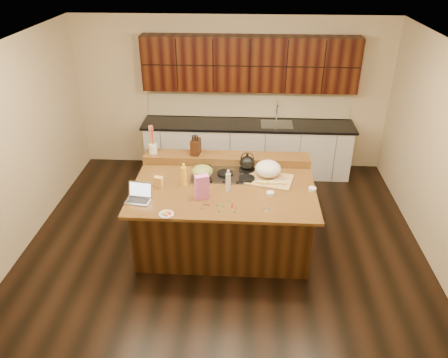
{
  "coord_description": "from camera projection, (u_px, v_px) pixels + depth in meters",
  "views": [
    {
      "loc": [
        0.29,
        -4.97,
        3.8
      ],
      "look_at": [
        0.0,
        0.05,
        1.0
      ],
      "focal_mm": 35.0,
      "sensor_mm": 36.0,
      "label": 1
    }
  ],
  "objects": [
    {
      "name": "candy_plate",
      "position": [
        166.0,
        214.0,
        5.16
      ],
      "size": [
        0.22,
        0.22,
        0.01
      ],
      "primitive_type": "cylinder",
      "rotation": [
        0.0,
        0.0,
        -0.3
      ],
      "color": "white",
      "rests_on": "island"
    },
    {
      "name": "gumdrop_11",
      "position": [
        207.0,
        204.0,
        5.35
      ],
      "size": [
        0.02,
        0.02,
        0.02
      ],
      "primitive_type": "ellipsoid",
      "color": "#198C26",
      "rests_on": "island"
    },
    {
      "name": "gumdrop_6",
      "position": [
        204.0,
        204.0,
        5.34
      ],
      "size": [
        0.02,
        0.02,
        0.02
      ],
      "primitive_type": "ellipsoid",
      "color": "red",
      "rests_on": "island"
    },
    {
      "name": "back_ledge",
      "position": [
        227.0,
        159.0,
        6.33
      ],
      "size": [
        2.4,
        0.3,
        0.12
      ],
      "primitive_type": "cube",
      "color": "black",
      "rests_on": "island"
    },
    {
      "name": "cooktop",
      "position": [
        225.0,
        174.0,
        6.0
      ],
      "size": [
        0.92,
        0.52,
        0.05
      ],
      "color": "gray",
      "rests_on": "island"
    },
    {
      "name": "gumdrop_9",
      "position": [
        219.0,
        211.0,
        5.21
      ],
      "size": [
        0.02,
        0.02,
        0.02
      ],
      "primitive_type": "ellipsoid",
      "color": "#198C26",
      "rests_on": "island"
    },
    {
      "name": "kettle",
      "position": [
        247.0,
        163.0,
        6.04
      ],
      "size": [
        0.22,
        0.22,
        0.19
      ],
      "primitive_type": "ellipsoid",
      "rotation": [
        0.0,
        0.0,
        -0.08
      ],
      "color": "black",
      "rests_on": "cooktop"
    },
    {
      "name": "gumdrop_5",
      "position": [
        235.0,
        212.0,
        5.2
      ],
      "size": [
        0.02,
        0.02,
        0.02
      ],
      "primitive_type": "ellipsoid",
      "color": "#198C26",
      "rests_on": "island"
    },
    {
      "name": "utensil_crock",
      "position": [
        153.0,
        149.0,
        6.32
      ],
      "size": [
        0.15,
        0.15,
        0.14
      ],
      "primitive_type": "cylinder",
      "rotation": [
        0.0,
        0.0,
        -0.3
      ],
      "color": "white",
      "rests_on": "back_ledge"
    },
    {
      "name": "oil_bottle",
      "position": [
        184.0,
        176.0,
        5.7
      ],
      "size": [
        0.08,
        0.08,
        0.27
      ],
      "primitive_type": "cylinder",
      "rotation": [
        0.0,
        0.0,
        0.17
      ],
      "color": "yellow",
      "rests_on": "island"
    },
    {
      "name": "pink_bag",
      "position": [
        202.0,
        187.0,
        5.41
      ],
      "size": [
        0.19,
        0.15,
        0.32
      ],
      "primitive_type": "cube",
      "rotation": [
        0.0,
        0.0,
        0.4
      ],
      "color": "#D865B3",
      "rests_on": "island"
    },
    {
      "name": "gumdrop_0",
      "position": [
        202.0,
        208.0,
        5.26
      ],
      "size": [
        0.02,
        0.02,
        0.02
      ],
      "primitive_type": "ellipsoid",
      "color": "red",
      "rests_on": "island"
    },
    {
      "name": "vinegar_bottle",
      "position": [
        228.0,
        182.0,
        5.58
      ],
      "size": [
        0.06,
        0.06,
        0.25
      ],
      "primitive_type": "cylinder",
      "rotation": [
        0.0,
        0.0,
        0.01
      ],
      "color": "silver",
      "rests_on": "island"
    },
    {
      "name": "gumdrop_1",
      "position": [
        229.0,
        201.0,
        5.4
      ],
      "size": [
        0.02,
        0.02,
        0.02
      ],
      "primitive_type": "ellipsoid",
      "color": "#198C26",
      "rests_on": "island"
    },
    {
      "name": "gumdrop_4",
      "position": [
        236.0,
        208.0,
        5.27
      ],
      "size": [
        0.02,
        0.02,
        0.02
      ],
      "primitive_type": "ellipsoid",
      "color": "red",
      "rests_on": "island"
    },
    {
      "name": "gumdrop_8",
      "position": [
        232.0,
        204.0,
        5.35
      ],
      "size": [
        0.02,
        0.02,
        0.02
      ],
      "primitive_type": "ellipsoid",
      "color": "red",
      "rests_on": "island"
    },
    {
      "name": "gumdrop_7",
      "position": [
        223.0,
        206.0,
        5.31
      ],
      "size": [
        0.02,
        0.02,
        0.02
      ],
      "primitive_type": "ellipsoid",
      "color": "#198C26",
      "rests_on": "island"
    },
    {
      "name": "knife_block",
      "position": [
        196.0,
        147.0,
        6.27
      ],
      "size": [
        0.15,
        0.21,
        0.23
      ],
      "primitive_type": "cube",
      "rotation": [
        0.0,
        0.0,
        -0.17
      ],
      "color": "black",
      "rests_on": "back_ledge"
    },
    {
      "name": "back_counter",
      "position": [
        248.0,
        120.0,
        7.64
      ],
      "size": [
        3.7,
        0.66,
        2.4
      ],
      "color": "silver",
      "rests_on": "ground"
    },
    {
      "name": "laptop",
      "position": [
        139.0,
        196.0,
        5.43
      ],
      "size": [
        0.33,
        0.27,
        0.21
      ],
      "rotation": [
        0.0,
        0.0,
        -0.13
      ],
      "color": "#B7B7BC",
      "rests_on": "island"
    },
    {
      "name": "strainer_bowl",
      "position": [
        272.0,
        173.0,
        5.99
      ],
      "size": [
        0.25,
        0.25,
        0.09
      ],
      "primitive_type": "cylinder",
      "rotation": [
        0.0,
        0.0,
        0.05
      ],
      "color": "#996B3F",
      "rests_on": "island"
    },
    {
      "name": "ramekin_b",
      "position": [
        312.0,
        189.0,
        5.63
      ],
      "size": [
        0.12,
        0.12,
        0.04
      ],
      "primitive_type": "cylinder",
      "rotation": [
        0.0,
        0.0,
        0.25
      ],
      "color": "white",
      "rests_on": "island"
    },
    {
      "name": "ramekin_a",
      "position": [
        270.0,
        194.0,
        5.54
      ],
      "size": [
        0.13,
        0.13,
        0.04
      ],
      "primitive_type": "cylinder",
      "rotation": [
        0.0,
        0.0,
        -0.32
      ],
      "color": "white",
      "rests_on": "island"
    },
    {
      "name": "ramekin_c",
      "position": [
        275.0,
        170.0,
        6.09
      ],
      "size": [
        0.1,
        0.1,
        0.04
      ],
      "primitive_type": "cylinder",
      "rotation": [
        0.0,
        0.0,
        -0.03
      ],
      "color": "white",
      "rests_on": "island"
    },
    {
      "name": "package_box",
      "position": [
        159.0,
        182.0,
        5.69
      ],
      "size": [
        0.12,
        0.1,
        0.15
      ],
      "primitive_type": "cube",
      "rotation": [
        0.0,
        0.0,
        -0.25
      ],
      "color": "#E6A951",
      "rests_on": "island"
    },
    {
      "name": "gumdrop_10",
      "position": [
        232.0,
        207.0,
        5.29
      ],
      "size": [
        0.02,
        0.02,
        0.02
      ],
      "primitive_type": "ellipsoid",
      "color": "red",
      "rests_on": "island"
    },
    {
      "name": "island",
      "position": [
        224.0,
        215.0,
        5.97
      ],
      "size": [
        2.4,
        1.6,
        0.92
      ],
      "color": "black",
      "rests_on": "ground"
    },
    {
      "name": "room",
      "position": [
        224.0,
        157.0,
        5.54
      ],
      "size": [
        5.52,
        5.02,
        2.72
      ],
      "color": "black",
      "rests_on": "ground"
    },
    {
      "name": "gumdrop_3",
      "position": [
        217.0,
        205.0,
        5.33
      ],
      "size": [
        0.02,
        0.02,
        0.02
      ],
      "primitive_type": "ellipsoid",
      "color": "#198C26",
      "rests_on": "island"
    },
    {
      "name": "kitchen_timer",
      "position": [
        266.0,
        207.0,
        5.24
      ],
      "size": [
        0.09,
        0.09,
        0.07
      ],
      "primitive_type": "cone",
      "rotation": [
        0.0,
        0.0,
        0.14
      ],
      "color": "silver",
      "rests_on": "island"
    },
    {
      "name": "green_bowl",
      "position": [
        202.0,
        171.0,
        5.85
      ],
      "size": [
        0.37,
        0.37,
        0.16
      ],
      "primitive_type": "ellipsoid",
      "rotation": [
        0.0,
        0.0,
        -0.35
      ],
      "color": "olive",
      "rests_on": "cooktop"
    },
    {
      "name": "wooden_tray",
      "position": [
        268.0,
        171.0,
        5.88
      ],
      "size": [
        0.69,
        0.57,
        0.24
      ],
      "rotation": [
        0.0,
        0.0,
        -0.25
      ],
      "color": "tan",
      "rests_on": "island"
    },
    {
      "name": "gumdrop_2",
      "position": [
        208.0,
        205.0,
        5.33
      ],
      "size": [
        0.02,
        0.02,
        0.02
      ],
      "primitive_type": "ellipsoid",
      "color": "red",
      "rests_on": "island"
    }
  ]
}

